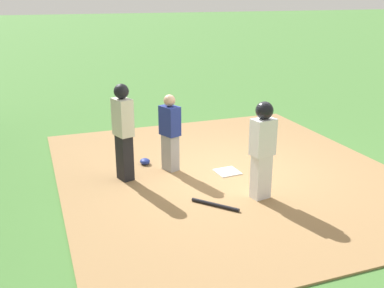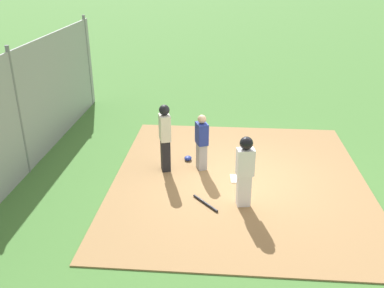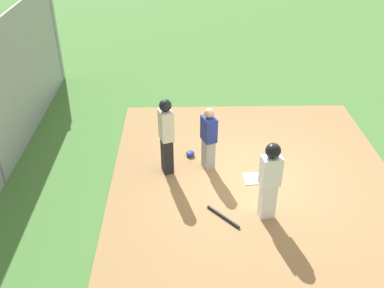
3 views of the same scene
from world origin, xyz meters
name	(u,v)px [view 2 (image 2 of 3)]	position (x,y,z in m)	size (l,w,h in m)	color
ground_plane	(239,180)	(0.00, 0.00, 0.00)	(140.00, 140.00, 0.00)	#477A38
dirt_infield	(239,179)	(0.00, 0.00, 0.01)	(7.20, 6.40, 0.03)	#9E774C
home_plate	(239,179)	(0.00, 0.00, 0.04)	(0.44, 0.44, 0.02)	white
catcher	(202,142)	(-0.52, -1.01, 0.82)	(0.45, 0.38, 1.53)	#9E9EA3
umpire	(165,136)	(-0.36, -1.95, 1.00)	(0.44, 0.36, 1.83)	black
runner	(245,167)	(1.23, 0.06, 1.00)	(0.33, 0.42, 1.69)	silver
baseball_bat	(205,203)	(1.29, -0.80, 0.06)	(0.06, 0.06, 0.86)	black
catcher_mask	(188,158)	(-0.98, -1.41, 0.09)	(0.24, 0.20, 0.12)	navy
backstop_fence	(19,115)	(0.00, -5.59, 1.60)	(12.00, 0.10, 3.35)	#93999E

